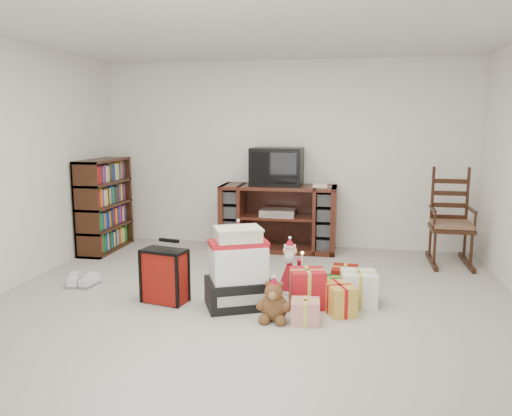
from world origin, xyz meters
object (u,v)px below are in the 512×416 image
Objects in this scene: rocking_chair at (450,230)px; crt_television at (277,167)px; tv_stand at (278,218)px; teddy_bear at (274,303)px; red_suitcase at (165,276)px; santa_figurine at (290,271)px; gift_pile at (238,273)px; bookshelf at (105,207)px; sneaker_pair at (82,282)px; mrs_claus_figurine at (238,257)px; gift_cluster at (331,290)px.

crt_television is at bearing 173.78° from rocking_chair.
tv_stand is 2.46m from teddy_bear.
red_suitcase reaches higher than santa_figurine.
teddy_bear is (0.37, -0.28, -0.16)m from gift_pile.
sneaker_pair is at bearing -72.17° from bookshelf.
crt_television is at bearing 135.50° from tv_stand.
tv_stand is at bearing 79.70° from mrs_claus_figurine.
bookshelf is at bearing -169.74° from tv_stand.
santa_figurine reaches higher than sneaker_pair.
santa_figurine is at bearing -28.39° from mrs_claus_figurine.
sneaker_pair is at bearing -160.94° from mrs_claus_figurine.
crt_television is at bearing 83.49° from red_suitcase.
sneaker_pair is at bearing 175.65° from red_suitcase.
sneaker_pair is (-2.11, 0.55, -0.11)m from teddy_bear.
mrs_claus_figurine reaches higher than sneaker_pair.
santa_figurine is at bearing 86.93° from teddy_bear.
crt_television reaches higher than gift_cluster.
tv_stand is 2.15m from gift_pile.
mrs_claus_figurine is at bearing -154.29° from rocking_chair.
rocking_chair is 1.05× the size of gift_cluster.
gift_pile is 1.13× the size of mrs_claus_figurine.
rocking_chair is 2.62m from mrs_claus_figurine.
gift_pile is at bearing -38.23° from bookshelf.
bookshelf reaches higher than gift_pile.
tv_stand is at bearing 111.56° from gift_cluster.
gift_cluster is 1.70× the size of crt_television.
red_suitcase is 0.93× the size of mrs_claus_figurine.
rocking_chair is (2.12, -0.23, -0.03)m from tv_stand.
teddy_bear is 0.63× the size of santa_figurine.
tv_stand is 1.37m from mrs_claus_figurine.
gift_pile is 1.78m from sneaker_pair.
bookshelf reaches higher than red_suitcase.
sneaker_pair is (0.47, -1.46, -0.54)m from bookshelf.
rocking_chair reaches higher than santa_figurine.
mrs_claus_figurine reaches higher than teddy_bear.
rocking_chair is at bearing 50.43° from teddy_bear.
bookshelf is 3.48× the size of teddy_bear.
santa_figurine is at bearing 25.39° from gift_pile.
mrs_claus_figurine is at bearing 78.17° from gift_pile.
mrs_claus_figurine is (-0.55, 1.09, 0.09)m from teddy_bear.
mrs_claus_figurine is 1.66m from sneaker_pair.
tv_stand reaches higher than gift_pile.
rocking_chair is at bearing 16.83° from gift_pile.
santa_figurine is 0.52m from gift_cluster.
mrs_claus_figurine is (-0.24, -1.34, -0.19)m from tv_stand.
sneaker_pair is at bearing -156.60° from rocking_chair.
tv_stand is at bearing 101.97° from santa_figurine.
sneaker_pair is 2.57m from gift_cluster.
bookshelf is (-2.27, -0.41, 0.15)m from tv_stand.
rocking_chair is at bearing 25.06° from mrs_claus_figurine.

